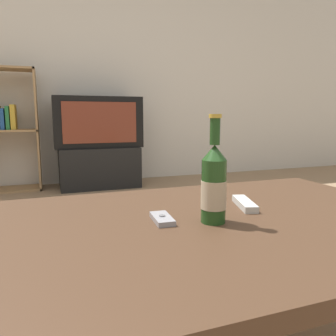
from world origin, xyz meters
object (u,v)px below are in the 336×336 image
(television, at_px, (98,122))
(bookshelf, at_px, (4,126))
(remote_control, at_px, (245,204))
(cell_phone, at_px, (162,219))
(beer_bottle, at_px, (214,184))
(tv_stand, at_px, (99,167))

(television, distance_m, bookshelf, 0.90)
(bookshelf, height_order, remote_control, bookshelf)
(cell_phone, height_order, remote_control, remote_control)
(remote_control, bearing_deg, cell_phone, -154.10)
(bookshelf, relative_size, beer_bottle, 4.28)
(beer_bottle, bearing_deg, remote_control, 31.52)
(beer_bottle, bearing_deg, bookshelf, 106.00)
(tv_stand, height_order, bookshelf, bookshelf)
(tv_stand, xyz_separation_m, bookshelf, (-0.89, 0.10, 0.43))
(tv_stand, relative_size, remote_control, 5.15)
(bookshelf, height_order, cell_phone, bookshelf)
(beer_bottle, distance_m, cell_phone, 0.16)
(tv_stand, xyz_separation_m, cell_phone, (-0.21, -2.68, 0.26))
(tv_stand, height_order, cell_phone, cell_phone)
(tv_stand, distance_m, beer_bottle, 2.76)
(bookshelf, distance_m, remote_control, 2.90)
(television, height_order, beer_bottle, television)
(tv_stand, relative_size, beer_bottle, 2.87)
(bookshelf, distance_m, beer_bottle, 2.95)
(television, bearing_deg, beer_bottle, -91.71)
(beer_bottle, bearing_deg, television, 88.29)
(television, distance_m, cell_phone, 2.69)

